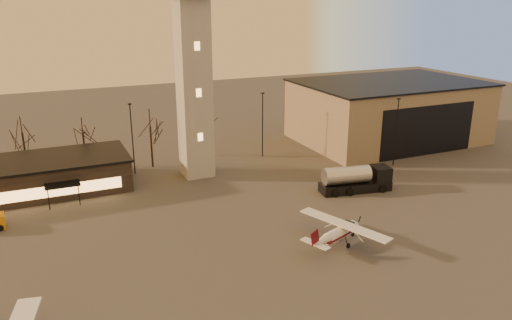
{
  "coord_description": "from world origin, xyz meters",
  "views": [
    {
      "loc": [
        -19.54,
        -34.2,
        23.78
      ],
      "look_at": [
        1.52,
        13.0,
        6.98
      ],
      "focal_mm": 35.0,
      "sensor_mm": 36.0,
      "label": 1
    }
  ],
  "objects_px": {
    "terminal": "(26,177)",
    "fuel_truck": "(355,181)",
    "control_tower": "(193,58)",
    "cessna_front": "(341,234)",
    "hangar": "(388,111)"
  },
  "relations": [
    {
      "from": "terminal",
      "to": "fuel_truck",
      "type": "height_order",
      "value": "terminal"
    },
    {
      "from": "terminal",
      "to": "control_tower",
      "type": "bearing_deg",
      "value": -5.15
    },
    {
      "from": "terminal",
      "to": "cessna_front",
      "type": "relative_size",
      "value": 2.46
    },
    {
      "from": "control_tower",
      "to": "fuel_truck",
      "type": "bearing_deg",
      "value": -40.87
    },
    {
      "from": "fuel_truck",
      "to": "control_tower",
      "type": "bearing_deg",
      "value": 148.84
    },
    {
      "from": "hangar",
      "to": "cessna_front",
      "type": "bearing_deg",
      "value": -134.11
    },
    {
      "from": "control_tower",
      "to": "fuel_truck",
      "type": "relative_size",
      "value": 3.41
    },
    {
      "from": "hangar",
      "to": "terminal",
      "type": "height_order",
      "value": "hangar"
    },
    {
      "from": "cessna_front",
      "to": "fuel_truck",
      "type": "bearing_deg",
      "value": 29.29
    },
    {
      "from": "terminal",
      "to": "cessna_front",
      "type": "height_order",
      "value": "terminal"
    },
    {
      "from": "hangar",
      "to": "fuel_truck",
      "type": "height_order",
      "value": "hangar"
    },
    {
      "from": "hangar",
      "to": "cessna_front",
      "type": "height_order",
      "value": "hangar"
    },
    {
      "from": "fuel_truck",
      "to": "hangar",
      "type": "bearing_deg",
      "value": 53.31
    },
    {
      "from": "control_tower",
      "to": "hangar",
      "type": "xyz_separation_m",
      "value": [
        36.0,
        3.98,
        -11.17
      ]
    },
    {
      "from": "cessna_front",
      "to": "hangar",
      "type": "bearing_deg",
      "value": 25.17
    }
  ]
}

